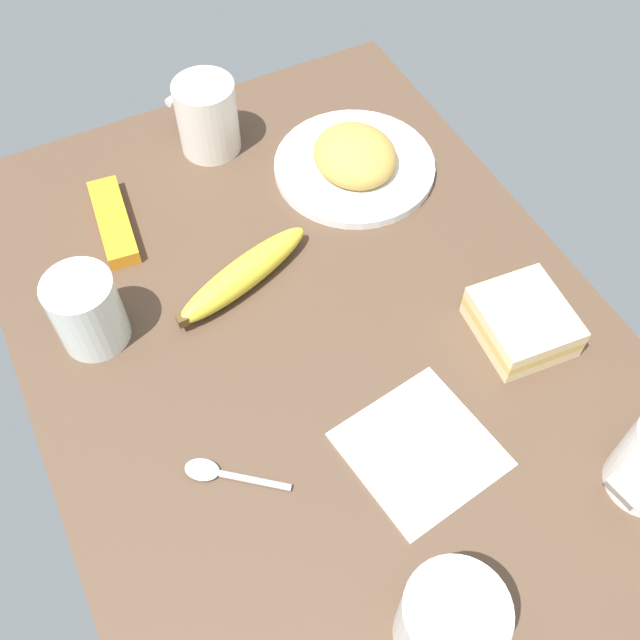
{
  "coord_description": "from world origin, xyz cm",
  "views": [
    {
      "loc": [
        40.91,
        -20.66,
        71.94
      ],
      "look_at": [
        0.0,
        0.0,
        5.0
      ],
      "focal_mm": 41.51,
      "sensor_mm": 36.0,
      "label": 1
    }
  ],
  "objects": [
    {
      "name": "tabletop",
      "position": [
        0.0,
        0.0,
        1.0
      ],
      "size": [
        90.0,
        64.0,
        2.0
      ],
      "primitive_type": "cube",
      "color": "#4C3828",
      "rests_on": "ground"
    },
    {
      "name": "plate_of_food",
      "position": [
        -21.47,
        15.96,
        3.69
      ],
      "size": [
        21.3,
        21.3,
        5.41
      ],
      "color": "white",
      "rests_on": "tabletop"
    },
    {
      "name": "coffee_mug_black",
      "position": [
        -34.31,
        0.72,
        7.18
      ],
      "size": [
        10.29,
        8.09,
        10.08
      ],
      "color": "silver",
      "rests_on": "tabletop"
    },
    {
      "name": "coffee_mug_spare",
      "position": [
        33.41,
        -4.69,
        6.79
      ],
      "size": [
        11.07,
        8.81,
        9.31
      ],
      "color": "white",
      "rests_on": "tabletop"
    },
    {
      "name": "sandwich_main",
      "position": [
        9.88,
        20.18,
        4.2
      ],
      "size": [
        11.29,
        10.33,
        4.4
      ],
      "color": "beige",
      "rests_on": "tabletop"
    },
    {
      "name": "glass_of_milk",
      "position": [
        -11.4,
        -22.48,
        6.22
      ],
      "size": [
        7.64,
        7.64,
        9.31
      ],
      "color": "silver",
      "rests_on": "tabletop"
    },
    {
      "name": "banana",
      "position": [
        -10.5,
        -4.72,
        3.89
      ],
      "size": [
        9.73,
        19.53,
        3.79
      ],
      "color": "yellow",
      "rests_on": "tabletop"
    },
    {
      "name": "spoon",
      "position": [
        10.49,
        -16.47,
        2.38
      ],
      "size": [
        8.07,
        9.53,
        0.8
      ],
      "color": "silver",
      "rests_on": "tabletop"
    },
    {
      "name": "snack_bar",
      "position": [
        -26.07,
        -15.65,
        3.0
      ],
      "size": [
        14.11,
        5.2,
        2.0
      ],
      "primitive_type": "cube",
      "rotation": [
        0.0,
        0.0,
        -0.11
      ],
      "color": "orange",
      "rests_on": "tabletop"
    },
    {
      "name": "paper_napkin",
      "position": [
        17.21,
        2.81,
        2.15
      ],
      "size": [
        15.81,
        15.81,
        0.3
      ],
      "primitive_type": "cube",
      "rotation": [
        0.0,
        0.0,
        0.14
      ],
      "color": "white",
      "rests_on": "tabletop"
    }
  ]
}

